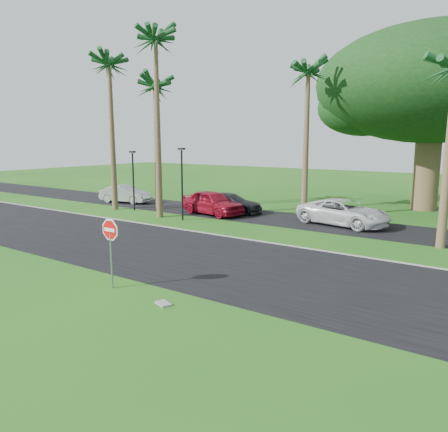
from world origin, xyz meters
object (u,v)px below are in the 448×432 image
car_red (212,203)px  car_dark (230,203)px  stop_sign_near (110,239)px  car_minivan (344,213)px  car_silver (125,194)px

car_red → car_dark: car_red is taller
stop_sign_near → car_minivan: stop_sign_near is taller
stop_sign_near → car_silver: bearing=136.2°
car_red → car_dark: (0.56, 1.35, -0.15)m
stop_sign_near → car_dark: 16.63m
car_minivan → stop_sign_near: bearing=-179.0°
car_dark → stop_sign_near: bearing=-171.3°
car_silver → car_minivan: size_ratio=0.76×
car_silver → car_red: size_ratio=0.87×
car_red → car_dark: 1.47m
car_silver → car_dark: (9.84, 0.85, -0.02)m
stop_sign_near → car_red: bearing=113.3°
car_dark → car_minivan: bearing=-100.3°
car_silver → car_dark: bearing=-97.4°
stop_sign_near → car_dark: size_ratio=0.56×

